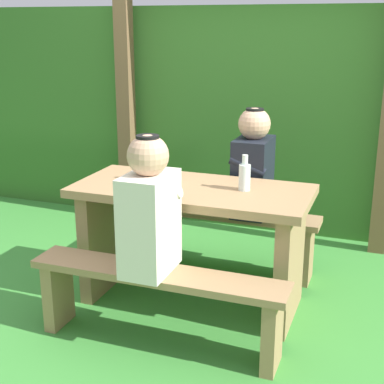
# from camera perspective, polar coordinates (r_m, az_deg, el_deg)

# --- Properties ---
(ground_plane) EXTENTS (12.00, 12.00, 0.00)m
(ground_plane) POSITION_cam_1_polar(r_m,az_deg,el_deg) (3.57, -0.00, -11.02)
(ground_plane) COLOR #3B8B36
(hedge_backdrop) EXTENTS (6.40, 0.81, 1.81)m
(hedge_backdrop) POSITION_cam_1_polar(r_m,az_deg,el_deg) (4.95, 7.29, 7.83)
(hedge_backdrop) COLOR #326424
(hedge_backdrop) RESTS_ON ground_plane
(pergola_post_left) EXTENTS (0.12, 0.12, 1.98)m
(pergola_post_left) POSITION_cam_1_polar(r_m,az_deg,el_deg) (4.77, -6.76, 8.54)
(pergola_post_left) COLOR brown
(pergola_post_left) RESTS_ON ground_plane
(picnic_table) EXTENTS (1.40, 0.64, 0.75)m
(picnic_table) POSITION_cam_1_polar(r_m,az_deg,el_deg) (3.37, -0.00, -3.39)
(picnic_table) COLOR #9E7A51
(picnic_table) RESTS_ON ground_plane
(bench_near) EXTENTS (1.40, 0.24, 0.43)m
(bench_near) POSITION_cam_1_polar(r_m,az_deg,el_deg) (2.99, -3.55, -10.18)
(bench_near) COLOR #9E7A51
(bench_near) RESTS_ON ground_plane
(bench_far) EXTENTS (1.40, 0.24, 0.43)m
(bench_far) POSITION_cam_1_polar(r_m,az_deg,el_deg) (3.90, 2.69, -3.53)
(bench_far) COLOR #9E7A51
(bench_far) RESTS_ON ground_plane
(person_white_shirt) EXTENTS (0.25, 0.35, 0.72)m
(person_white_shirt) POSITION_cam_1_polar(r_m,az_deg,el_deg) (2.83, -4.37, -1.84)
(person_white_shirt) COLOR silver
(person_white_shirt) RESTS_ON bench_near
(person_black_coat) EXTENTS (0.25, 0.35, 0.72)m
(person_black_coat) POSITION_cam_1_polar(r_m,az_deg,el_deg) (3.71, 6.25, 2.61)
(person_black_coat) COLOR black
(person_black_coat) RESTS_ON bench_far
(drinking_glass) EXTENTS (0.07, 0.07, 0.08)m
(drinking_glass) POSITION_cam_1_polar(r_m,az_deg,el_deg) (3.30, -2.59, 1.34)
(drinking_glass) COLOR silver
(drinking_glass) RESTS_ON picnic_table
(bottle_left) EXTENTS (0.07, 0.07, 0.23)m
(bottle_left) POSITION_cam_1_polar(r_m,az_deg,el_deg) (3.37, -3.58, 2.56)
(bottle_left) COLOR silver
(bottle_left) RESTS_ON picnic_table
(bottle_right) EXTENTS (0.07, 0.07, 0.21)m
(bottle_right) POSITION_cam_1_polar(r_m,az_deg,el_deg) (3.22, 5.40, 1.64)
(bottle_right) COLOR silver
(bottle_right) RESTS_ON picnic_table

